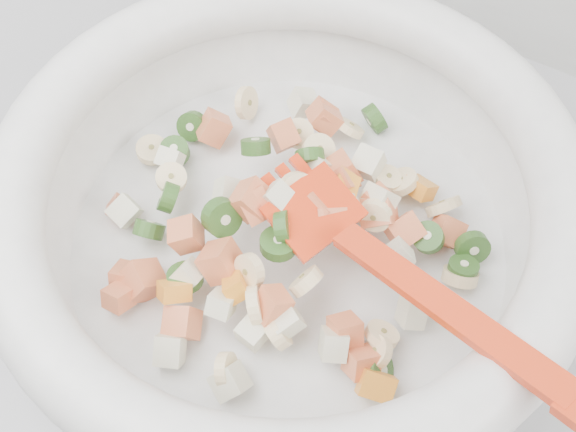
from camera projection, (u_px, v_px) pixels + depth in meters
The scene contains 1 object.
mixing_bowl at pixel (288, 205), 0.51m from camera, with size 0.44×0.42×0.13m.
Camera 1 is at (0.08, 1.19, 1.38)m, focal length 45.00 mm.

